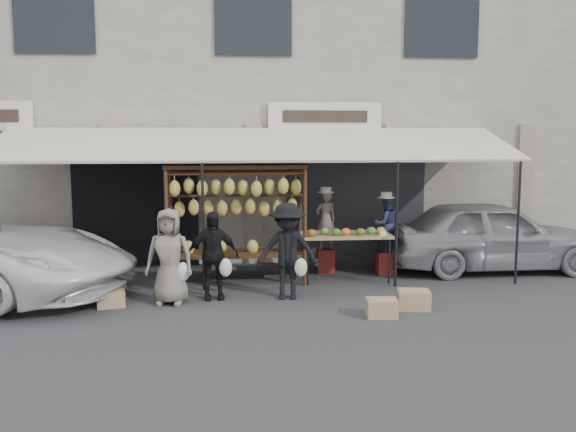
{
  "coord_description": "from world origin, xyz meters",
  "views": [
    {
      "loc": [
        -0.52,
        -10.18,
        2.84
      ],
      "look_at": [
        0.53,
        1.4,
        1.3
      ],
      "focal_mm": 40.0,
      "sensor_mm": 36.0,
      "label": 1
    }
  ],
  "objects_px": {
    "banana_rack": "(236,200)",
    "customer_right": "(288,251)",
    "sedan": "(492,235)",
    "produce_table": "(346,235)",
    "crate_far": "(111,299)",
    "vendor_right": "(386,224)",
    "customer_mid": "(212,255)",
    "vendor_left": "(326,220)",
    "crate_near_a": "(382,308)",
    "customer_left": "(169,257)",
    "crate_near_b": "(414,300)"
  },
  "relations": [
    {
      "from": "vendor_right",
      "to": "customer_left",
      "type": "relative_size",
      "value": 0.7
    },
    {
      "from": "produce_table",
      "to": "crate_near_a",
      "type": "height_order",
      "value": "produce_table"
    },
    {
      "from": "crate_far",
      "to": "produce_table",
      "type": "bearing_deg",
      "value": 19.89
    },
    {
      "from": "sedan",
      "to": "customer_mid",
      "type": "bearing_deg",
      "value": 106.52
    },
    {
      "from": "vendor_left",
      "to": "customer_mid",
      "type": "distance_m",
      "value": 2.92
    },
    {
      "from": "produce_table",
      "to": "crate_far",
      "type": "height_order",
      "value": "produce_table"
    },
    {
      "from": "vendor_left",
      "to": "crate_far",
      "type": "distance_m",
      "value": 4.56
    },
    {
      "from": "vendor_left",
      "to": "customer_mid",
      "type": "xyz_separation_m",
      "value": [
        -2.22,
        -1.88,
        -0.31
      ]
    },
    {
      "from": "crate_near_b",
      "to": "sedan",
      "type": "height_order",
      "value": "sedan"
    },
    {
      "from": "produce_table",
      "to": "sedan",
      "type": "distance_m",
      "value": 3.19
    },
    {
      "from": "crate_near_b",
      "to": "crate_far",
      "type": "bearing_deg",
      "value": 173.21
    },
    {
      "from": "banana_rack",
      "to": "customer_right",
      "type": "distance_m",
      "value": 1.68
    },
    {
      "from": "vendor_left",
      "to": "customer_right",
      "type": "xyz_separation_m",
      "value": [
        -0.95,
        -1.98,
        -0.24
      ]
    },
    {
      "from": "customer_left",
      "to": "sedan",
      "type": "xyz_separation_m",
      "value": [
        6.33,
        2.01,
        -0.06
      ]
    },
    {
      "from": "customer_right",
      "to": "vendor_left",
      "type": "bearing_deg",
      "value": 70.02
    },
    {
      "from": "banana_rack",
      "to": "customer_mid",
      "type": "distance_m",
      "value": 1.46
    },
    {
      "from": "customer_right",
      "to": "crate_near_b",
      "type": "bearing_deg",
      "value": -17.32
    },
    {
      "from": "banana_rack",
      "to": "customer_mid",
      "type": "xyz_separation_m",
      "value": [
        -0.42,
        -1.13,
        -0.82
      ]
    },
    {
      "from": "banana_rack",
      "to": "sedan",
      "type": "distance_m",
      "value": 5.31
    },
    {
      "from": "produce_table",
      "to": "crate_near_b",
      "type": "bearing_deg",
      "value": -70.49
    },
    {
      "from": "vendor_right",
      "to": "crate_near_a",
      "type": "distance_m",
      "value": 3.13
    },
    {
      "from": "customer_mid",
      "to": "vendor_right",
      "type": "bearing_deg",
      "value": 18.25
    },
    {
      "from": "vendor_left",
      "to": "vendor_right",
      "type": "distance_m",
      "value": 1.2
    },
    {
      "from": "produce_table",
      "to": "customer_right",
      "type": "xyz_separation_m",
      "value": [
        -1.23,
        -1.25,
        -0.05
      ]
    },
    {
      "from": "customer_right",
      "to": "crate_near_b",
      "type": "distance_m",
      "value": 2.23
    },
    {
      "from": "customer_left",
      "to": "customer_mid",
      "type": "distance_m",
      "value": 0.74
    },
    {
      "from": "vendor_right",
      "to": "crate_near_a",
      "type": "relative_size",
      "value": 2.4
    },
    {
      "from": "vendor_left",
      "to": "crate_near_a",
      "type": "xyz_separation_m",
      "value": [
        0.4,
        -3.2,
        -0.93
      ]
    },
    {
      "from": "customer_right",
      "to": "produce_table",
      "type": "bearing_deg",
      "value": 51.2
    },
    {
      "from": "vendor_right",
      "to": "crate_near_b",
      "type": "height_order",
      "value": "vendor_right"
    },
    {
      "from": "vendor_left",
      "to": "customer_left",
      "type": "bearing_deg",
      "value": 23.35
    },
    {
      "from": "vendor_right",
      "to": "customer_mid",
      "type": "distance_m",
      "value": 3.74
    },
    {
      "from": "crate_near_b",
      "to": "vendor_right",
      "type": "bearing_deg",
      "value": 86.74
    },
    {
      "from": "vendor_right",
      "to": "sedan",
      "type": "distance_m",
      "value": 2.28
    },
    {
      "from": "customer_left",
      "to": "customer_right",
      "type": "height_order",
      "value": "customer_right"
    },
    {
      "from": "vendor_left",
      "to": "produce_table",
      "type": "bearing_deg",
      "value": 98.12
    },
    {
      "from": "sedan",
      "to": "customer_right",
      "type": "bearing_deg",
      "value": 112.33
    },
    {
      "from": "sedan",
      "to": "crate_far",
      "type": "bearing_deg",
      "value": 105.38
    },
    {
      "from": "vendor_right",
      "to": "customer_right",
      "type": "bearing_deg",
      "value": 24.25
    },
    {
      "from": "banana_rack",
      "to": "sedan",
      "type": "bearing_deg",
      "value": 6.74
    },
    {
      "from": "customer_mid",
      "to": "crate_near_a",
      "type": "relative_size",
      "value": 3.25
    },
    {
      "from": "banana_rack",
      "to": "crate_near_b",
      "type": "xyz_separation_m",
      "value": [
        2.81,
        -2.07,
        -1.42
      ]
    },
    {
      "from": "produce_table",
      "to": "customer_right",
      "type": "bearing_deg",
      "value": -134.34
    },
    {
      "from": "produce_table",
      "to": "crate_near_b",
      "type": "height_order",
      "value": "produce_table"
    },
    {
      "from": "banana_rack",
      "to": "vendor_right",
      "type": "relative_size",
      "value": 2.33
    },
    {
      "from": "crate_near_a",
      "to": "customer_left",
      "type": "bearing_deg",
      "value": 162.12
    },
    {
      "from": "customer_right",
      "to": "crate_near_a",
      "type": "relative_size",
      "value": 3.55
    },
    {
      "from": "customer_left",
      "to": "crate_far",
      "type": "distance_m",
      "value": 1.16
    },
    {
      "from": "produce_table",
      "to": "sedan",
      "type": "relative_size",
      "value": 0.39
    },
    {
      "from": "banana_rack",
      "to": "vendor_right",
      "type": "bearing_deg",
      "value": 8.58
    }
  ]
}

